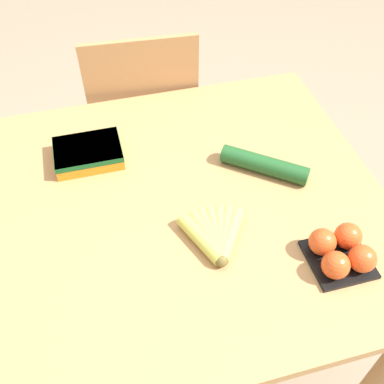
# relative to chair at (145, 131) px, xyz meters

# --- Properties ---
(ground_plane) EXTENTS (12.00, 12.00, 0.00)m
(ground_plane) POSITION_rel_chair_xyz_m (0.03, -0.65, -0.49)
(ground_plane) COLOR gray
(dining_table) EXTENTS (1.03, 0.99, 0.78)m
(dining_table) POSITION_rel_chair_xyz_m (0.03, -0.65, 0.17)
(dining_table) COLOR #B27F4C
(dining_table) RESTS_ON ground_plane
(chair) EXTENTS (0.45, 0.43, 0.96)m
(chair) POSITION_rel_chair_xyz_m (0.00, 0.00, 0.00)
(chair) COLOR #A87547
(chair) RESTS_ON ground_plane
(banana_bunch) EXTENTS (0.17, 0.17, 0.04)m
(banana_bunch) POSITION_rel_chair_xyz_m (0.05, -0.79, 0.30)
(banana_bunch) COLOR brown
(banana_bunch) RESTS_ON dining_table
(tomato_pack) EXTENTS (0.14, 0.14, 0.07)m
(tomato_pack) POSITION_rel_chair_xyz_m (0.31, -0.92, 0.32)
(tomato_pack) COLOR black
(tomato_pack) RESTS_ON dining_table
(carrot_bag) EXTENTS (0.19, 0.14, 0.05)m
(carrot_bag) POSITION_rel_chair_xyz_m (-0.22, -0.42, 0.31)
(carrot_bag) COLOR orange
(carrot_bag) RESTS_ON dining_table
(cucumber_near) EXTENTS (0.23, 0.19, 0.05)m
(cucumber_near) POSITION_rel_chair_xyz_m (0.25, -0.60, 0.31)
(cucumber_near) COLOR #1E5123
(cucumber_near) RESTS_ON dining_table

